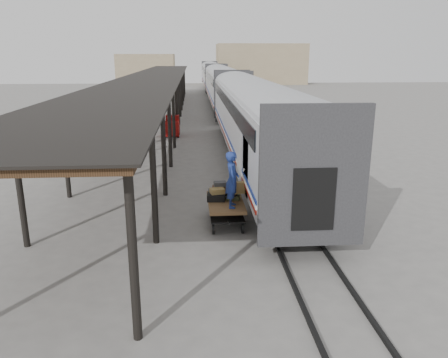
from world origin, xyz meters
name	(u,v)px	position (x,y,z in m)	size (l,w,h in m)	color
ground	(197,219)	(0.00, 0.00, 0.00)	(160.00, 160.00, 0.00)	slate
train	(223,85)	(3.19, 33.79, 2.69)	(3.45, 76.01, 4.01)	silver
canopy	(154,77)	(-3.40, 24.00, 4.00)	(4.90, 64.30, 4.15)	#422B19
rails	(223,108)	(3.20, 34.00, 0.06)	(1.54, 150.00, 0.12)	black
building_far	(260,64)	(14.00, 78.00, 4.00)	(18.00, 10.00, 8.00)	tan
building_left	(146,68)	(-10.00, 82.00, 3.00)	(12.00, 8.00, 6.00)	tan
baggage_cart	(226,206)	(1.02, -0.46, 0.65)	(1.27, 2.41, 0.86)	brown
suitcase_stack	(222,193)	(0.92, -0.12, 1.05)	(1.26, 1.19, 0.58)	#3A3B3D
luggage_tug	(172,127)	(-1.66, 17.35, 0.70)	(1.07, 1.73, 1.52)	maroon
porter	(232,180)	(1.20, -1.11, 1.83)	(0.71, 0.46, 1.94)	navy
pedestrian	(148,132)	(-3.19, 14.40, 0.82)	(0.96, 0.40, 1.63)	black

